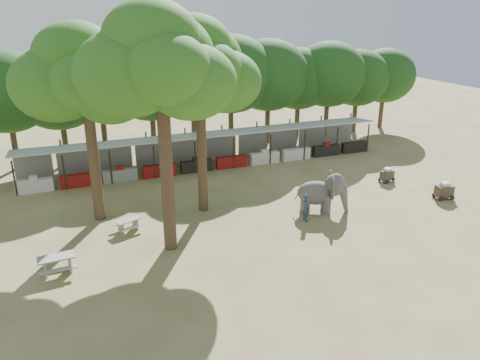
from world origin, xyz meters
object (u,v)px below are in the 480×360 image
object	(u,v)px
elephant	(322,192)
cart_front	(444,191)
yard_tree_back	(196,66)
handler	(306,207)
yard_tree_center	(157,64)
picnic_table_near	(57,262)
cart_back	(387,175)
picnic_table_far	(128,223)
yard_tree_left	(81,76)

from	to	relation	value
elephant	cart_front	world-z (taller)	elephant
yard_tree_back	handler	distance (m)	10.05
yard_tree_center	picnic_table_near	world-z (taller)	yard_tree_center
handler	cart_back	size ratio (longest dim) A/B	1.39
yard_tree_back	cart_front	distance (m)	17.53
yard_tree_center	yard_tree_back	bearing A→B (deg)	53.14
yard_tree_center	picnic_table_far	world-z (taller)	yard_tree_center
yard_tree_center	handler	distance (m)	11.72
yard_tree_left	yard_tree_back	xyz separation A→B (m)	(6.00, -1.00, 0.34)
yard_tree_back	handler	xyz separation A→B (m)	(5.17, -3.81, -7.73)
yard_tree_back	picnic_table_far	distance (m)	9.42
yard_tree_back	handler	size ratio (longest dim) A/B	6.97
yard_tree_center	picnic_table_near	bearing A→B (deg)	-173.48
yard_tree_left	elephant	size ratio (longest dim) A/B	3.41
yard_tree_center	yard_tree_back	size ratio (longest dim) A/B	1.06
cart_back	yard_tree_center	bearing A→B (deg)	177.76
yard_tree_center	cart_front	xyz separation A→B (m)	(18.03, -0.20, -8.65)
yard_tree_left	handler	size ratio (longest dim) A/B	6.76
yard_tree_left	handler	world-z (taller)	yard_tree_left
yard_tree_left	picnic_table_far	world-z (taller)	yard_tree_left
yard_tree_center	elephant	world-z (taller)	yard_tree_center
yard_tree_back	picnic_table_far	size ratio (longest dim) A/B	6.81
handler	cart_front	world-z (taller)	handler
yard_tree_center	cart_back	xyz separation A→B (m)	(16.68, 3.76, -8.71)
yard_tree_back	cart_back	world-z (taller)	yard_tree_back
yard_tree_left	elephant	world-z (taller)	yard_tree_left
picnic_table_near	cart_back	size ratio (longest dim) A/B	1.51
yard_tree_left	cart_back	size ratio (longest dim) A/B	9.42
yard_tree_left	cart_back	world-z (taller)	yard_tree_left
elephant	picnic_table_near	distance (m)	15.14
yard_tree_back	cart_back	xyz separation A→B (m)	(13.68, -0.24, -8.04)
yard_tree_left	yard_tree_center	world-z (taller)	yard_tree_center
yard_tree_left	handler	xyz separation A→B (m)	(11.17, -4.81, -7.39)
yard_tree_center	picnic_table_far	bearing A→B (deg)	121.35
cart_back	yard_tree_left	bearing A→B (deg)	161.45
yard_tree_center	picnic_table_near	size ratio (longest dim) A/B	6.84
picnic_table_far	yard_tree_center	bearing A→B (deg)	-79.78
yard_tree_center	yard_tree_back	world-z (taller)	yard_tree_center
handler	yard_tree_center	bearing A→B (deg)	91.45
elephant	cart_front	distance (m)	8.42
elephant	picnic_table_far	xyz separation A→B (m)	(-11.30, 1.60, -0.78)
handler	picnic_table_near	bearing A→B (deg)	93.50
yard_tree_center	cart_back	size ratio (longest dim) A/B	10.29
handler	cart_back	xyz separation A→B (m)	(8.50, 3.57, -0.32)
yard_tree_center	picnic_table_far	distance (m)	9.29
picnic_table_far	yard_tree_left	bearing A→B (deg)	99.41
elephant	cart_back	size ratio (longest dim) A/B	2.76
elephant	yard_tree_center	bearing A→B (deg)	-149.40
elephant	cart_back	world-z (taller)	elephant
yard_tree_back	picnic_table_far	xyz separation A→B (m)	(-4.58, -1.40, -8.11)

